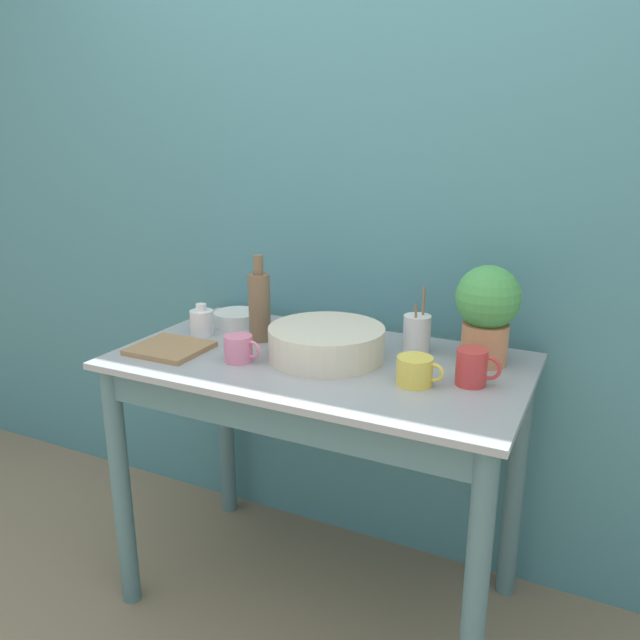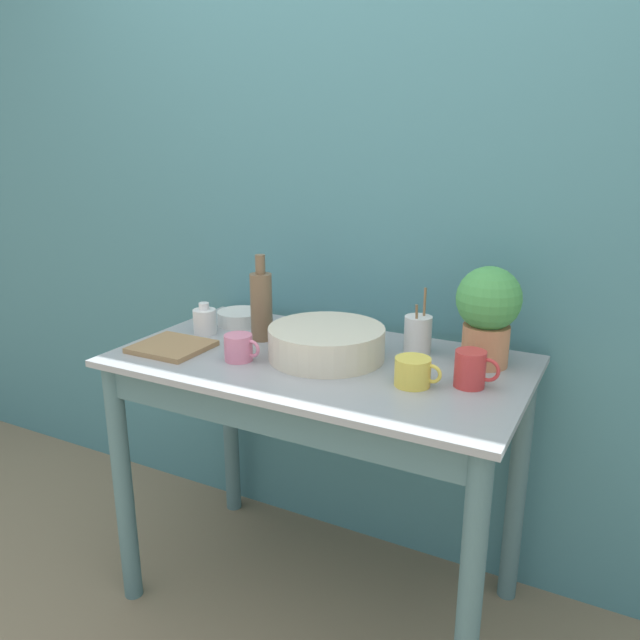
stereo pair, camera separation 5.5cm
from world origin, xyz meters
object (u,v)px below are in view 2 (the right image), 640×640
(mug_red, at_px, (471,369))
(utensil_cup, at_px, (418,334))
(bowl_wash_large, at_px, (326,343))
(mug_yellow, at_px, (413,372))
(bowl_small_enamel_white, at_px, (240,318))
(tray_board, at_px, (172,347))
(bottle_tall, at_px, (261,305))
(potted_plant, at_px, (488,311))
(bottle_short, at_px, (205,321))
(mug_pink, at_px, (239,348))

(mug_red, distance_m, utensil_cup, 0.29)
(bowl_wash_large, bearing_deg, mug_yellow, -15.47)
(bowl_small_enamel_white, height_order, tray_board, bowl_small_enamel_white)
(tray_board, bearing_deg, mug_yellow, 5.22)
(mug_yellow, height_order, mug_red, mug_red)
(bottle_tall, bearing_deg, potted_plant, 8.30)
(potted_plant, xyz_separation_m, mug_yellow, (-0.13, -0.25, -0.12))
(bowl_wash_large, xyz_separation_m, bottle_short, (-0.47, 0.03, -0.00))
(bowl_wash_large, height_order, bottle_short, bottle_short)
(bottle_short, relative_size, mug_pink, 0.91)
(tray_board, bearing_deg, mug_pink, 3.63)
(mug_yellow, xyz_separation_m, bowl_small_enamel_white, (-0.73, 0.25, -0.02))
(potted_plant, distance_m, mug_yellow, 0.31)
(mug_red, xyz_separation_m, utensil_cup, (-0.21, 0.19, 0.01))
(mug_yellow, xyz_separation_m, mug_red, (0.14, 0.06, 0.01))
(tray_board, bearing_deg, utensil_cup, 25.28)
(mug_pink, bearing_deg, bottle_tall, 103.43)
(mug_yellow, relative_size, mug_pink, 1.10)
(mug_yellow, height_order, tray_board, mug_yellow)
(bottle_short, bearing_deg, bowl_small_enamel_white, 72.77)
(bottle_tall, bearing_deg, mug_red, -6.44)
(bowl_wash_large, bearing_deg, bottle_short, 176.80)
(bowl_wash_large, relative_size, mug_pink, 3.00)
(mug_pink, xyz_separation_m, tray_board, (-0.25, -0.02, -0.03))
(bowl_wash_large, xyz_separation_m, mug_red, (0.44, -0.02, 0.00))
(bottle_tall, xyz_separation_m, tray_board, (-0.20, -0.21, -0.11))
(mug_yellow, relative_size, utensil_cup, 0.63)
(bottle_tall, distance_m, tray_board, 0.31)
(mug_yellow, distance_m, mug_red, 0.15)
(bowl_wash_large, bearing_deg, mug_pink, -147.83)
(bottle_short, distance_m, mug_red, 0.92)
(bottle_short, height_order, mug_yellow, bottle_short)
(mug_pink, bearing_deg, bottle_short, 147.03)
(utensil_cup, bearing_deg, tray_board, -154.72)
(bottle_tall, height_order, mug_pink, bottle_tall)
(mug_red, xyz_separation_m, mug_pink, (-0.66, -0.12, -0.01))
(bottle_short, bearing_deg, bottle_tall, 9.08)
(bowl_wash_large, xyz_separation_m, mug_yellow, (0.30, -0.08, -0.01))
(potted_plant, xyz_separation_m, bowl_small_enamel_white, (-0.86, 0.01, -0.14))
(mug_yellow, relative_size, bowl_small_enamel_white, 0.80)
(mug_yellow, bearing_deg, tray_board, -174.78)
(bowl_wash_large, relative_size, bottle_short, 3.30)
(mug_yellow, bearing_deg, bottle_tall, 165.88)
(bowl_wash_large, relative_size, mug_yellow, 2.71)
(bottle_short, relative_size, tray_board, 0.49)
(utensil_cup, bearing_deg, bottle_short, -168.25)
(utensil_cup, bearing_deg, bowl_small_enamel_white, -179.82)
(bowl_small_enamel_white, distance_m, tray_board, 0.33)
(utensil_cup, height_order, tray_board, utensil_cup)
(bowl_wash_large, relative_size, bottle_tall, 1.24)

